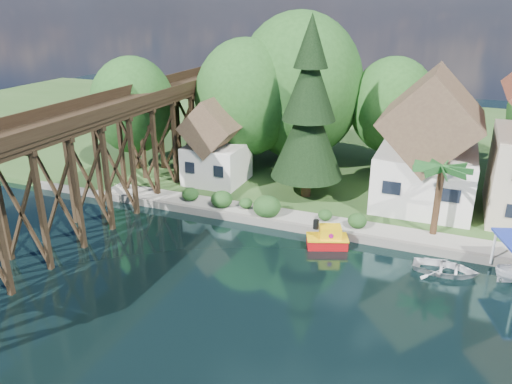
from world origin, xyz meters
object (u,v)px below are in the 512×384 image
Objects in this scene: house_left at (428,149)px; tugboat at (328,239)px; conifer at (309,113)px; boat_white_a at (445,267)px; trestle_bridge at (103,152)px; shed at (216,146)px; palm_tree at (442,171)px.

house_left reaches higher than tugboat.
tugboat is (3.87, -7.55, -7.04)m from conifer.
tugboat is (-5.49, -9.50, -4.52)m from house_left.
trestle_bridge is at bearing 91.79° from boat_white_a.
house_left is at bearing 59.98° from tugboat.
house_left is 0.74× the size of conifer.
shed is 2.43× the size of tugboat.
trestle_bridge is at bearing -175.66° from tugboat.
shed reaches higher than boat_white_a.
trestle_bridge is 10.69m from shed.
trestle_bridge is 11.08× the size of boat_white_a.
trestle_bridge is at bearing -118.19° from shed.
tugboat is (-6.77, -3.78, -4.68)m from palm_tree.
boat_white_a is (11.71, -8.32, -7.24)m from conifer.
boat_white_a is (1.07, -4.54, -4.89)m from palm_tree.
trestle_bridge is 4.01× the size of house_left.
palm_tree is at bearing 29.18° from tugboat.
palm_tree reaches higher than tugboat.
shed is at bearing -175.23° from house_left.
trestle_bridge is 18.19m from tugboat.
conifer is 4.61× the size of tugboat.
conifer is at bearing 160.47° from palm_tree.
house_left reaches higher than trestle_bridge.
conifer reaches higher than tugboat.
conifer is 11.53m from palm_tree.
tugboat is at bearing -32.58° from shed.
house_left reaches higher than shed.
shed is 0.53× the size of conifer.
house_left is at bearing 4.77° from shed.
shed is 15.19m from tugboat.
boat_white_a is at bearing 1.28° from trestle_bridge.
shed reaches higher than palm_tree.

